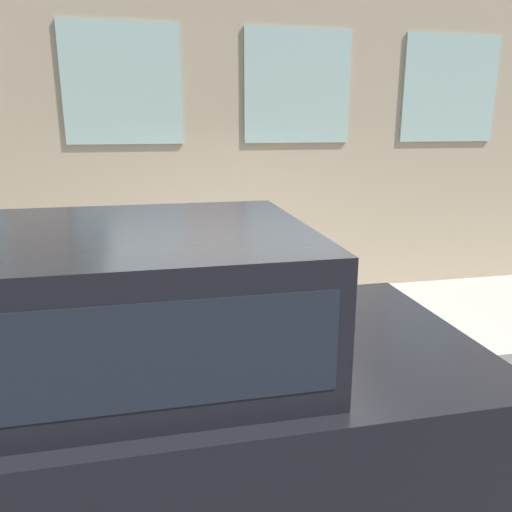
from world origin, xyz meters
TOP-DOWN VIEW (x-y plane):
  - ground_plane at (0.00, 0.00)m, footprint 80.00×80.00m
  - sidewalk at (1.22, 0.00)m, footprint 2.45×60.00m
  - fire_hydrant at (0.51, 0.22)m, footprint 0.28×0.40m
  - person at (1.02, -0.59)m, footprint 0.26×0.17m
  - parked_car_charcoal_near at (-1.25, 0.99)m, footprint 1.97×4.30m

SIDE VIEW (x-z plane):
  - ground_plane at x=0.00m, z-range 0.00..0.00m
  - sidewalk at x=1.22m, z-range 0.00..0.13m
  - fire_hydrant at x=0.51m, z-range 0.13..0.90m
  - person at x=1.02m, z-range 0.23..1.30m
  - parked_car_charcoal_near at x=-1.25m, z-range 0.08..1.98m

